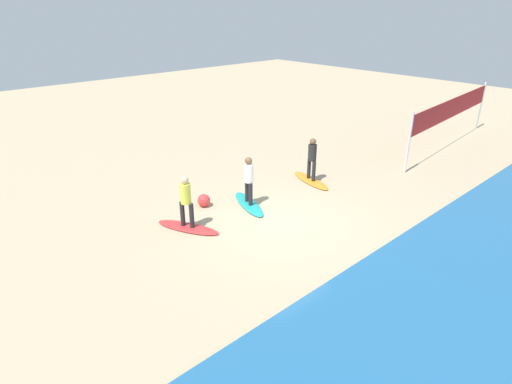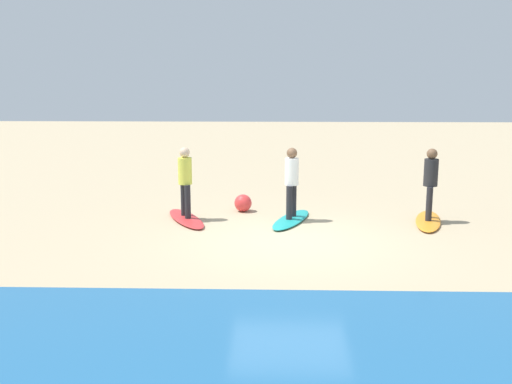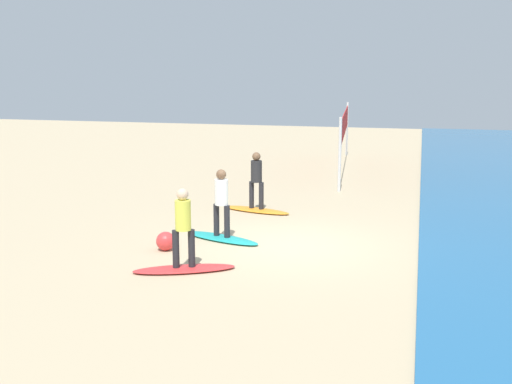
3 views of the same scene
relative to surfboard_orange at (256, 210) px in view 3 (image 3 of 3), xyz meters
The scene contains 9 objects.
ground_plane 3.60m from the surfboard_orange, 26.12° to the left, with size 60.00×60.00×0.00m, color tan.
surfboard_orange is the anchor object (origin of this frame).
surfer_orange 0.99m from the surfboard_orange, 26.57° to the left, with size 0.32×0.45×1.64m.
surfboard_teal 3.17m from the surfboard_orange, ahead, with size 2.10×0.56×0.09m, color teal.
surfer_teal 3.32m from the surfboard_orange, ahead, with size 0.32×0.44×1.64m.
surfboard_red 5.64m from the surfboard_orange, ahead, with size 2.10×0.56×0.09m, color red.
surfer_red 5.72m from the surfboard_orange, ahead, with size 0.32×0.43×1.64m.
volleyball_net 8.38m from the surfboard_orange, 169.19° to the left, with size 9.06×0.90×2.50m.
beach_ball 4.46m from the surfboard_orange, 13.06° to the right, with size 0.43×0.43×0.43m, color #E53838.
Camera 3 is at (14.01, 2.92, 4.11)m, focal length 44.27 mm.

